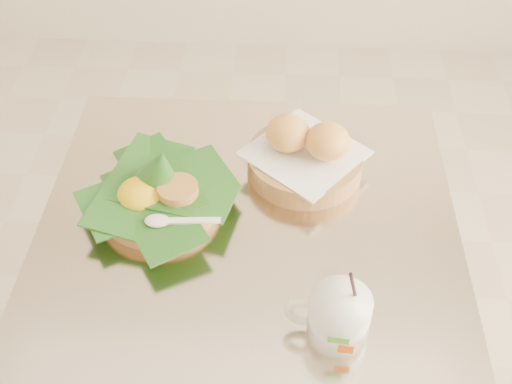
# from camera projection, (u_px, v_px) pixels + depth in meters

# --- Properties ---
(cafe_table) EXTENTS (0.71, 0.71, 0.75)m
(cafe_table) POSITION_uv_depth(u_px,v_px,m) (249.00, 305.00, 1.22)
(cafe_table) COLOR gray
(cafe_table) RESTS_ON floor
(rice_basket) EXTENTS (0.26, 0.26, 0.13)m
(rice_basket) POSITION_uv_depth(u_px,v_px,m) (158.00, 191.00, 1.08)
(rice_basket) COLOR tan
(rice_basket) RESTS_ON cafe_table
(bread_basket) EXTENTS (0.25, 0.25, 0.11)m
(bread_basket) POSITION_uv_depth(u_px,v_px,m) (305.00, 155.00, 1.14)
(bread_basket) COLOR tan
(bread_basket) RESTS_ON cafe_table
(coffee_mug) EXTENTS (0.12, 0.09, 0.15)m
(coffee_mug) POSITION_uv_depth(u_px,v_px,m) (337.00, 315.00, 0.89)
(coffee_mug) COLOR white
(coffee_mug) RESTS_ON cafe_table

